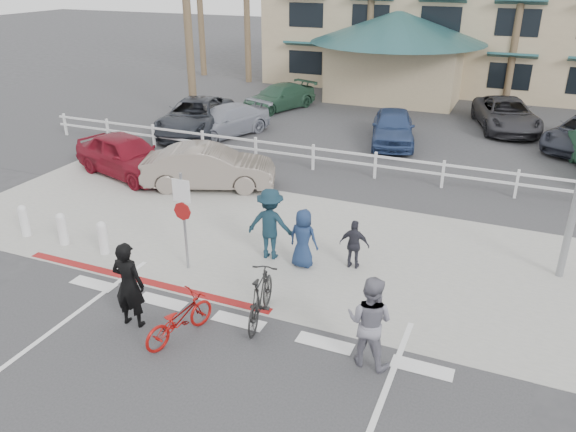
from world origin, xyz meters
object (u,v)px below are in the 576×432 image
at_px(bike_black, 261,297).
at_px(car_red_compact, 126,155).
at_px(sign_post, 184,217).
at_px(car_white_sedan, 209,167).
at_px(bike_red, 179,319).

xyz_separation_m(bike_black, car_red_compact, (-8.51, 6.45, 0.18)).
height_order(sign_post, car_red_compact, sign_post).
bearing_deg(car_white_sedan, car_red_compact, 70.08).
bearing_deg(car_white_sedan, bike_red, -175.27).
bearing_deg(bike_black, car_white_sedan, -62.84).
distance_m(bike_black, car_red_compact, 10.68).
bearing_deg(bike_red, car_white_sedan, -47.77).
height_order(sign_post, bike_black, sign_post).
height_order(bike_red, bike_black, bike_black).
relative_size(sign_post, car_red_compact, 0.64).
xyz_separation_m(sign_post, bike_black, (2.72, -1.35, -0.86)).
relative_size(bike_black, car_red_compact, 0.43).
distance_m(car_white_sedan, car_red_compact, 3.42).
height_order(sign_post, car_white_sedan, sign_post).
distance_m(bike_black, car_white_sedan, 8.29).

